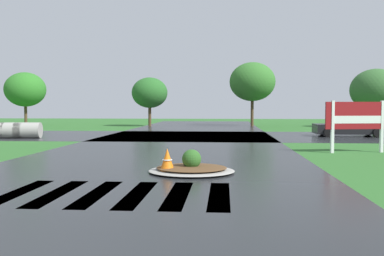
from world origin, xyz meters
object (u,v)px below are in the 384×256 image
(estate_billboard, at_px, (357,118))
(car_dark_suv, at_px, (349,127))
(median_island, at_px, (192,168))
(drainage_pipe_stack, at_px, (10,130))
(traffic_cone, at_px, (167,161))

(estate_billboard, relative_size, car_dark_suv, 0.63)
(median_island, xyz_separation_m, drainage_pipe_stack, (-11.88, 12.31, 0.34))
(median_island, bearing_deg, traffic_cone, -155.71)
(estate_billboard, relative_size, traffic_cone, 3.67)
(estate_billboard, distance_m, car_dark_suv, 9.95)
(median_island, xyz_separation_m, car_dark_suv, (8.83, 15.43, 0.48))
(traffic_cone, bearing_deg, drainage_pipe_stack, 131.62)
(drainage_pipe_stack, height_order, traffic_cone, drainage_pipe_stack)
(drainage_pipe_stack, xyz_separation_m, traffic_cone, (11.21, -12.62, -0.11))
(car_dark_suv, height_order, drainage_pipe_stack, car_dark_suv)
(median_island, distance_m, drainage_pipe_stack, 17.11)
(car_dark_suv, bearing_deg, median_island, -118.99)
(traffic_cone, bearing_deg, median_island, 24.29)
(car_dark_suv, relative_size, traffic_cone, 5.85)
(estate_billboard, xyz_separation_m, drainage_pipe_stack, (-18.31, 6.51, -0.97))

